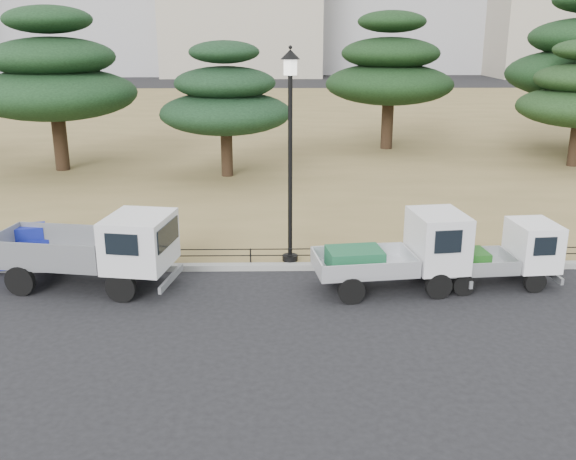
{
  "coord_description": "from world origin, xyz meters",
  "views": [
    {
      "loc": [
        -0.28,
        -13.58,
        6.13
      ],
      "look_at": [
        0.0,
        2.0,
        1.3
      ],
      "focal_mm": 40.0,
      "sensor_mm": 36.0,
      "label": 1
    }
  ],
  "objects_px": {
    "truck_kei_rear": "(503,254)",
    "truck_kei_front": "(402,252)",
    "tarp_pile": "(23,247)",
    "truck_large": "(95,247)",
    "street_lamp": "(290,122)"
  },
  "relations": [
    {
      "from": "street_lamp",
      "to": "tarp_pile",
      "type": "relative_size",
      "value": 2.99
    },
    {
      "from": "truck_kei_front",
      "to": "truck_kei_rear",
      "type": "relative_size",
      "value": 1.2
    },
    {
      "from": "truck_kei_front",
      "to": "tarp_pile",
      "type": "xyz_separation_m",
      "value": [
        -9.92,
        1.71,
        -0.38
      ]
    },
    {
      "from": "truck_kei_front",
      "to": "truck_large",
      "type": "bearing_deg",
      "value": 170.56
    },
    {
      "from": "truck_kei_front",
      "to": "tarp_pile",
      "type": "distance_m",
      "value": 10.07
    },
    {
      "from": "truck_kei_rear",
      "to": "truck_kei_front",
      "type": "bearing_deg",
      "value": -179.72
    },
    {
      "from": "truck_large",
      "to": "street_lamp",
      "type": "relative_size",
      "value": 0.82
    },
    {
      "from": "truck_kei_front",
      "to": "street_lamp",
      "type": "distance_m",
      "value": 4.35
    },
    {
      "from": "truck_kei_front",
      "to": "tarp_pile",
      "type": "height_order",
      "value": "truck_kei_front"
    },
    {
      "from": "truck_large",
      "to": "street_lamp",
      "type": "bearing_deg",
      "value": 26.36
    },
    {
      "from": "truck_large",
      "to": "truck_kei_front",
      "type": "distance_m",
      "value": 7.56
    },
    {
      "from": "tarp_pile",
      "to": "truck_kei_front",
      "type": "bearing_deg",
      "value": -9.75
    },
    {
      "from": "truck_kei_rear",
      "to": "tarp_pile",
      "type": "relative_size",
      "value": 1.71
    },
    {
      "from": "truck_kei_front",
      "to": "street_lamp",
      "type": "bearing_deg",
      "value": 140.38
    },
    {
      "from": "truck_kei_rear",
      "to": "tarp_pile",
      "type": "xyz_separation_m",
      "value": [
        -12.52,
        1.46,
        -0.22
      ]
    }
  ]
}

